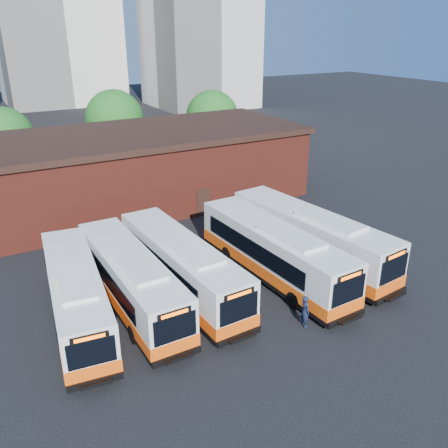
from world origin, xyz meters
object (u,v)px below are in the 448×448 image
bus_midwest (182,268)px  bus_mideast (274,254)px  bus_farwest (76,297)px  bus_west (131,282)px  transit_worker (305,311)px  bus_east (310,239)px

bus_midwest → bus_mideast: bearing=-14.7°
bus_farwest → bus_mideast: (12.01, -1.19, 0.14)m
bus_west → transit_worker: 9.77m
transit_worker → bus_west: bearing=59.9°
bus_farwest → bus_midwest: (6.22, 0.03, 0.08)m
bus_farwest → bus_west: size_ratio=0.98×
bus_west → transit_worker: size_ratio=6.85×
bus_east → transit_worker: size_ratio=7.58×
transit_worker → bus_farwest: bearing=69.4°
bus_midwest → bus_mideast: (5.79, -1.22, 0.06)m
bus_west → bus_midwest: bearing=-0.3°
bus_midwest → bus_east: bearing=-6.8°
bus_mideast → bus_east: (3.36, 0.57, 0.05)m
bus_west → bus_east: (12.30, -0.62, 0.15)m
bus_mideast → bus_east: bearing=6.8°
bus_west → bus_east: bus_east is taller
bus_farwest → bus_west: bus_west is taller
bus_midwest → transit_worker: (4.20, -6.44, -0.66)m
bus_west → bus_mideast: 9.02m
bus_midwest → bus_east: (9.15, -0.65, 0.11)m
bus_midwest → bus_mideast: bus_mideast is taller
bus_west → bus_mideast: bearing=-8.4°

